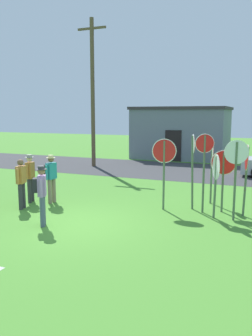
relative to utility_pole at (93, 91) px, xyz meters
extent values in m
plane|color=#47842D|center=(4.72, -10.25, -4.53)|extent=(80.00, 80.00, 0.00)
cube|color=#38383A|center=(4.72, 0.30, -4.52)|extent=(60.00, 6.40, 0.01)
cube|color=slate|center=(3.96, 6.61, -2.79)|extent=(6.43, 5.27, 3.47)
cube|color=#383333|center=(3.96, 6.61, -0.95)|extent=(6.63, 5.47, 0.20)
cube|color=black|center=(3.96, 3.95, -3.48)|extent=(1.10, 0.08, 2.10)
cylinder|color=brown|center=(0.00, 0.00, -0.18)|extent=(0.24, 0.24, 8.69)
cube|color=brown|center=(0.00, 0.00, 3.56)|extent=(1.80, 0.12, 0.12)
cylinder|color=#51664C|center=(9.00, -8.17, -3.34)|extent=(0.09, 0.09, 2.37)
cylinder|color=white|center=(9.00, -8.17, -2.46)|extent=(0.69, 0.22, 0.72)
cylinder|color=red|center=(9.00, -8.16, -2.46)|extent=(0.64, 0.20, 0.66)
cylinder|color=#51664C|center=(7.57, -7.41, -3.29)|extent=(0.15, 0.11, 2.48)
cylinder|color=white|center=(7.57, -7.41, -2.32)|extent=(0.23, 0.61, 0.63)
cylinder|color=red|center=(7.58, -7.41, -2.32)|extent=(0.22, 0.57, 0.59)
cylinder|color=#51664C|center=(7.99, -7.69, -3.27)|extent=(0.09, 0.09, 2.52)
cylinder|color=white|center=(7.99, -7.69, -2.27)|extent=(0.57, 0.26, 0.62)
cylinder|color=red|center=(7.99, -7.70, -2.27)|extent=(0.53, 0.24, 0.57)
cylinder|color=#51664C|center=(9.27, -7.59, -3.43)|extent=(0.13, 0.09, 2.19)
cylinder|color=white|center=(9.27, -7.59, -2.67)|extent=(0.15, 0.80, 0.80)
cylinder|color=red|center=(9.26, -7.59, -2.67)|extent=(0.14, 0.74, 0.75)
cylinder|color=#51664C|center=(6.70, -7.82, -3.37)|extent=(0.08, 0.08, 2.32)
cylinder|color=white|center=(6.70, -7.82, -2.55)|extent=(0.79, 0.19, 0.80)
cylinder|color=red|center=(6.71, -7.83, -2.55)|extent=(0.73, 0.18, 0.74)
cylinder|color=#51664C|center=(8.05, -6.39, -3.40)|extent=(0.08, 0.08, 2.25)
cylinder|color=white|center=(8.05, -6.39, -2.55)|extent=(0.16, 0.62, 0.64)
cylinder|color=red|center=(8.06, -6.39, -2.55)|extent=(0.15, 0.58, 0.59)
cylinder|color=#51664C|center=(8.56, -7.38, -3.54)|extent=(0.08, 0.08, 1.97)
cylinder|color=white|center=(8.56, -7.38, -2.89)|extent=(0.80, 0.16, 0.81)
cylinder|color=red|center=(8.56, -7.39, -2.89)|extent=(0.74, 0.15, 0.75)
cylinder|color=#51664C|center=(8.43, -8.17, -3.57)|extent=(0.12, 0.10, 1.93)
cylinder|color=white|center=(8.43, -8.17, -2.93)|extent=(0.33, 0.72, 0.77)
cylinder|color=red|center=(8.44, -8.17, -2.93)|extent=(0.30, 0.67, 0.72)
cylinder|color=#4C5670|center=(3.92, -10.67, -4.09)|extent=(0.14, 0.14, 0.88)
cylinder|color=#4C5670|center=(4.03, -10.86, -4.09)|extent=(0.14, 0.14, 0.88)
cube|color=#9E7AB2|center=(3.97, -10.77, -3.36)|extent=(0.37, 0.42, 0.58)
cylinder|color=#9E7AB2|center=(3.85, -10.56, -3.38)|extent=(0.09, 0.09, 0.52)
cylinder|color=#9E7AB2|center=(4.09, -10.98, -3.38)|extent=(0.09, 0.09, 0.52)
sphere|color=#9E7051|center=(3.97, -10.77, -2.94)|extent=(0.21, 0.21, 0.21)
cylinder|color=#333338|center=(3.97, -10.77, -2.89)|extent=(0.31, 0.31, 0.02)
cylinder|color=#333338|center=(3.97, -10.77, -2.84)|extent=(0.19, 0.19, 0.09)
cube|color=#232328|center=(3.83, -10.86, -3.34)|extent=(0.25, 0.30, 0.40)
cylinder|color=#2D2D33|center=(2.22, -9.42, -4.09)|extent=(0.14, 0.14, 0.88)
cylinder|color=#2D2D33|center=(2.27, -9.64, -4.09)|extent=(0.14, 0.14, 0.88)
cube|color=#B27533|center=(2.24, -9.53, -3.36)|extent=(0.30, 0.40, 0.58)
cylinder|color=#B27533|center=(2.19, -9.30, -3.38)|extent=(0.09, 0.09, 0.52)
cylinder|color=#B27533|center=(2.30, -9.76, -3.38)|extent=(0.09, 0.09, 0.52)
sphere|color=brown|center=(2.24, -9.53, -2.94)|extent=(0.21, 0.21, 0.21)
cylinder|color=#7A6B56|center=(2.75, -8.38, -4.09)|extent=(0.14, 0.14, 0.88)
cylinder|color=#7A6B56|center=(2.72, -8.60, -4.09)|extent=(0.14, 0.14, 0.88)
cube|color=teal|center=(2.73, -8.49, -3.36)|extent=(0.26, 0.38, 0.58)
cylinder|color=teal|center=(2.76, -8.25, -3.38)|extent=(0.09, 0.09, 0.52)
cylinder|color=teal|center=(2.71, -8.73, -3.38)|extent=(0.09, 0.09, 0.52)
sphere|color=brown|center=(2.73, -8.49, -2.94)|extent=(0.21, 0.21, 0.21)
cylinder|color=beige|center=(2.73, -8.49, -2.89)|extent=(0.31, 0.31, 0.02)
cylinder|color=beige|center=(2.73, -8.49, -2.84)|extent=(0.19, 0.19, 0.09)
cube|color=#232328|center=(2.57, -8.47, -3.34)|extent=(0.17, 0.27, 0.40)
cylinder|color=#2D2D33|center=(1.93, -8.57, -4.09)|extent=(0.14, 0.14, 0.88)
cylinder|color=#2D2D33|center=(1.97, -8.78, -4.09)|extent=(0.14, 0.14, 0.88)
cube|color=#B27533|center=(1.95, -8.67, -3.36)|extent=(0.29, 0.40, 0.58)
cylinder|color=#B27533|center=(1.90, -8.44, -3.38)|extent=(0.09, 0.09, 0.52)
cylinder|color=#B27533|center=(2.00, -8.91, -3.38)|extent=(0.09, 0.09, 0.52)
sphere|color=beige|center=(1.95, -8.67, -2.94)|extent=(0.21, 0.21, 0.21)
cylinder|color=gray|center=(1.95, -8.67, -2.89)|extent=(0.32, 0.31, 0.02)
cylinder|color=gray|center=(1.95, -8.67, -2.84)|extent=(0.19, 0.19, 0.09)
cube|color=#232328|center=(1.78, -8.71, -3.34)|extent=(0.19, 0.28, 0.40)
camera|label=1|loc=(9.81, -18.75, -1.34)|focal=37.01mm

